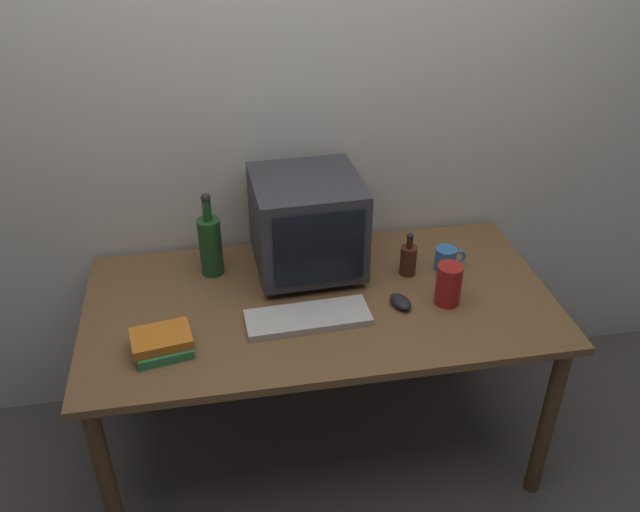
{
  "coord_description": "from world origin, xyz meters",
  "views": [
    {
      "loc": [
        -0.33,
        -1.88,
        2.12
      ],
      "look_at": [
        0.0,
        0.0,
        0.92
      ],
      "focal_mm": 37.32,
      "sensor_mm": 36.0,
      "label": 1
    }
  ],
  "objects_px": {
    "computer_mouse": "(401,302)",
    "crt_monitor": "(307,224)",
    "bottle_short": "(408,259)",
    "mug": "(446,259)",
    "metal_canister": "(449,284)",
    "keyboard": "(308,318)",
    "book_stack": "(162,342)",
    "bottle_tall": "(210,244)"
  },
  "relations": [
    {
      "from": "crt_monitor",
      "to": "keyboard",
      "type": "distance_m",
      "value": 0.37
    },
    {
      "from": "computer_mouse",
      "to": "bottle_tall",
      "type": "distance_m",
      "value": 0.72
    },
    {
      "from": "crt_monitor",
      "to": "bottle_tall",
      "type": "distance_m",
      "value": 0.36
    },
    {
      "from": "crt_monitor",
      "to": "bottle_short",
      "type": "xyz_separation_m",
      "value": [
        0.36,
        -0.1,
        -0.13
      ]
    },
    {
      "from": "crt_monitor",
      "to": "mug",
      "type": "height_order",
      "value": "crt_monitor"
    },
    {
      "from": "computer_mouse",
      "to": "metal_canister",
      "type": "relative_size",
      "value": 0.67
    },
    {
      "from": "bottle_tall",
      "to": "book_stack",
      "type": "height_order",
      "value": "bottle_tall"
    },
    {
      "from": "computer_mouse",
      "to": "keyboard",
      "type": "bearing_deg",
      "value": 165.56
    },
    {
      "from": "metal_canister",
      "to": "bottle_tall",
      "type": "bearing_deg",
      "value": 157.31
    },
    {
      "from": "keyboard",
      "to": "bottle_tall",
      "type": "xyz_separation_m",
      "value": [
        -0.3,
        0.35,
        0.11
      ]
    },
    {
      "from": "computer_mouse",
      "to": "metal_canister",
      "type": "height_order",
      "value": "metal_canister"
    },
    {
      "from": "bottle_tall",
      "to": "mug",
      "type": "xyz_separation_m",
      "value": [
        0.86,
        -0.13,
        -0.08
      ]
    },
    {
      "from": "mug",
      "to": "computer_mouse",
      "type": "bearing_deg",
      "value": -139.72
    },
    {
      "from": "computer_mouse",
      "to": "bottle_tall",
      "type": "height_order",
      "value": "bottle_tall"
    },
    {
      "from": "computer_mouse",
      "to": "bottle_short",
      "type": "distance_m",
      "value": 0.22
    },
    {
      "from": "bottle_tall",
      "to": "bottle_short",
      "type": "bearing_deg",
      "value": -10.67
    },
    {
      "from": "computer_mouse",
      "to": "bottle_short",
      "type": "relative_size",
      "value": 0.58
    },
    {
      "from": "computer_mouse",
      "to": "mug",
      "type": "distance_m",
      "value": 0.3
    },
    {
      "from": "mug",
      "to": "metal_canister",
      "type": "bearing_deg",
      "value": -107.82
    },
    {
      "from": "bottle_tall",
      "to": "metal_canister",
      "type": "height_order",
      "value": "bottle_tall"
    },
    {
      "from": "metal_canister",
      "to": "keyboard",
      "type": "bearing_deg",
      "value": -177.82
    },
    {
      "from": "metal_canister",
      "to": "mug",
      "type": "bearing_deg",
      "value": 72.18
    },
    {
      "from": "keyboard",
      "to": "mug",
      "type": "xyz_separation_m",
      "value": [
        0.56,
        0.22,
        0.03
      ]
    },
    {
      "from": "keyboard",
      "to": "computer_mouse",
      "type": "height_order",
      "value": "computer_mouse"
    },
    {
      "from": "keyboard",
      "to": "bottle_tall",
      "type": "relative_size",
      "value": 1.27
    },
    {
      "from": "keyboard",
      "to": "bottle_tall",
      "type": "bearing_deg",
      "value": 128.29
    },
    {
      "from": "book_stack",
      "to": "metal_canister",
      "type": "height_order",
      "value": "metal_canister"
    },
    {
      "from": "crt_monitor",
      "to": "computer_mouse",
      "type": "xyz_separation_m",
      "value": [
        0.28,
        -0.29,
        -0.17
      ]
    },
    {
      "from": "book_stack",
      "to": "mug",
      "type": "bearing_deg",
      "value": 15.62
    },
    {
      "from": "keyboard",
      "to": "computer_mouse",
      "type": "bearing_deg",
      "value": 1.85
    },
    {
      "from": "keyboard",
      "to": "metal_canister",
      "type": "bearing_deg",
      "value": -0.17
    },
    {
      "from": "bottle_short",
      "to": "book_stack",
      "type": "height_order",
      "value": "bottle_short"
    },
    {
      "from": "crt_monitor",
      "to": "keyboard",
      "type": "xyz_separation_m",
      "value": [
        -0.05,
        -0.32,
        -0.18
      ]
    },
    {
      "from": "crt_monitor",
      "to": "computer_mouse",
      "type": "height_order",
      "value": "crt_monitor"
    },
    {
      "from": "book_stack",
      "to": "metal_canister",
      "type": "xyz_separation_m",
      "value": [
        0.98,
        0.09,
        0.04
      ]
    },
    {
      "from": "computer_mouse",
      "to": "bottle_short",
      "type": "bearing_deg",
      "value": 48.42
    },
    {
      "from": "computer_mouse",
      "to": "book_stack",
      "type": "height_order",
      "value": "book_stack"
    },
    {
      "from": "bottle_tall",
      "to": "bottle_short",
      "type": "height_order",
      "value": "bottle_tall"
    },
    {
      "from": "bottle_short",
      "to": "metal_canister",
      "type": "height_order",
      "value": "bottle_short"
    },
    {
      "from": "computer_mouse",
      "to": "crt_monitor",
      "type": "bearing_deg",
      "value": 115.06
    },
    {
      "from": "bottle_tall",
      "to": "mug",
      "type": "distance_m",
      "value": 0.88
    },
    {
      "from": "bottle_short",
      "to": "mug",
      "type": "bearing_deg",
      "value": 0.58
    }
  ]
}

